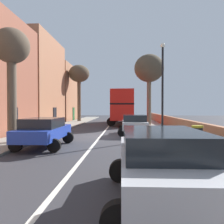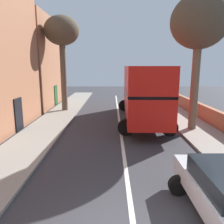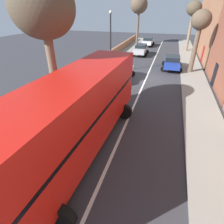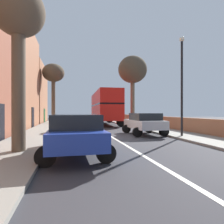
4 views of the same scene
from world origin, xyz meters
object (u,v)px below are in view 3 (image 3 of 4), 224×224
at_px(street_tree_left_2, 194,11).
at_px(parked_car_silver_right_1, 141,49).
at_px(street_tree_right_1, 139,6).
at_px(street_tree_left_4, 200,24).
at_px(street_tree_right_3, 43,10).
at_px(lamppost_right, 111,38).
at_px(litter_bin_right, 113,58).
at_px(parked_car_blue_left_0, 172,62).
at_px(parked_car_silver_right_4, 122,71).
at_px(double_decker_bus, 78,111).
at_px(parked_car_white_right_2, 148,41).

bearing_deg(street_tree_left_2, parked_car_silver_right_1, 37.41).
relative_size(street_tree_right_1, street_tree_left_4, 1.35).
relative_size(street_tree_right_3, street_tree_left_4, 1.26).
relative_size(lamppost_right, litter_bin_right, 5.74).
height_order(street_tree_left_2, lamppost_right, street_tree_left_2).
bearing_deg(parked_car_blue_left_0, street_tree_left_4, 160.19).
xyz_separation_m(parked_car_silver_right_1, parked_car_silver_right_4, (-0.00, 12.07, -0.05)).
bearing_deg(parked_car_silver_right_1, lamppost_right, 79.98).
bearing_deg(street_tree_left_2, double_decker_bus, 77.51).
relative_size(street_tree_left_2, street_tree_left_4, 1.18).
relative_size(street_tree_left_4, lamppost_right, 1.02).
bearing_deg(lamppost_right, street_tree_left_4, -162.47).
distance_m(double_decker_bus, street_tree_right_1, 34.39).
relative_size(street_tree_left_2, street_tree_right_3, 0.94).
bearing_deg(parked_car_white_right_2, double_decker_bus, 91.43).
distance_m(parked_car_silver_right_4, litter_bin_right, 6.53).
xyz_separation_m(parked_car_blue_left_0, lamppost_right, (6.80, 3.60, 2.91)).
distance_m(parked_car_silver_right_1, street_tree_right_1, 12.45).
xyz_separation_m(lamppost_right, litter_bin_right, (1.00, -4.02, -3.13)).
distance_m(street_tree_right_1, street_tree_right_3, 31.31).
xyz_separation_m(double_decker_bus, parked_car_silver_right_1, (0.80, -23.38, -1.42)).
distance_m(parked_car_blue_left_0, parked_car_silver_right_4, 7.42).
distance_m(parked_car_white_right_2, parked_car_silver_right_4, 20.75).
relative_size(street_tree_left_2, lamppost_right, 1.21).
height_order(street_tree_right_1, street_tree_left_2, street_tree_right_1).
bearing_deg(street_tree_left_4, parked_car_silver_right_1, -45.83).
bearing_deg(street_tree_left_2, street_tree_left_4, 89.77).
height_order(parked_car_blue_left_0, street_tree_left_4, street_tree_left_4).
relative_size(parked_car_silver_right_1, parked_car_silver_right_4, 1.12).
relative_size(parked_car_white_right_2, street_tree_right_1, 0.49).
height_order(street_tree_left_2, street_tree_left_4, street_tree_left_2).
bearing_deg(litter_bin_right, parked_car_silver_right_1, -114.41).
xyz_separation_m(parked_car_blue_left_0, street_tree_right_3, (7.10, 14.19, 5.60)).
bearing_deg(street_tree_left_4, parked_car_silver_right_4, 33.36).
bearing_deg(double_decker_bus, parked_car_blue_left_0, -104.04).
xyz_separation_m(street_tree_right_3, lamppost_right, (-0.30, -10.59, -2.69)).
distance_m(street_tree_right_1, lamppost_right, 20.98).
bearing_deg(street_tree_left_4, street_tree_right_1, -61.44).
height_order(street_tree_left_4, litter_bin_right, street_tree_left_4).
height_order(parked_car_blue_left_0, litter_bin_right, parked_car_blue_left_0).
bearing_deg(street_tree_right_3, lamppost_right, -91.61).
height_order(parked_car_silver_right_1, street_tree_right_1, street_tree_right_1).
height_order(parked_car_blue_left_0, lamppost_right, lamppost_right).
height_order(double_decker_bus, parked_car_silver_right_4, double_decker_bus).
bearing_deg(street_tree_right_3, parked_car_white_right_2, -94.07).
xyz_separation_m(street_tree_left_2, street_tree_left_4, (0.05, 12.87, -1.13)).
xyz_separation_m(street_tree_right_3, street_tree_left_4, (-9.25, -13.42, -1.33)).
relative_size(double_decker_bus, parked_car_silver_right_1, 2.53).
xyz_separation_m(parked_car_silver_right_1, street_tree_left_4, (-7.15, 7.36, 4.24)).
height_order(parked_car_white_right_2, lamppost_right, lamppost_right).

